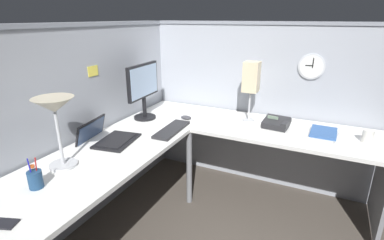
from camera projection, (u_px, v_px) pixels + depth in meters
ground_plane at (198, 216)px, 2.51m from camera, size 6.80×6.80×0.00m
cubicle_wall_back at (78, 128)px, 2.29m from camera, size 2.57×0.12×1.58m
cubicle_wall_right at (259, 105)px, 2.88m from camera, size 0.12×2.37×1.58m
desk at (196, 158)px, 2.15m from camera, size 2.35×2.15×0.73m
monitor at (143, 87)px, 2.61m from camera, size 0.46×0.20×0.50m
laptop at (106, 137)px, 2.21m from camera, size 0.40×0.43×0.22m
keyboard at (172, 130)px, 2.40m from camera, size 0.44×0.16×0.02m
computer_mouse at (186, 117)px, 2.67m from camera, size 0.06×0.10×0.03m
desk_lamp_dome at (55, 111)px, 1.72m from camera, size 0.24×0.24×0.44m
pen_cup at (35, 179)px, 1.59m from camera, size 0.08×0.08×0.18m
cell_phone at (1, 223)px, 1.32m from camera, size 0.11×0.16×0.01m
office_phone at (277, 123)px, 2.46m from camera, size 0.21×0.22×0.11m
book_stack at (322, 134)px, 2.28m from camera, size 0.31×0.25×0.04m
desk_lamp_paper at (251, 79)px, 2.51m from camera, size 0.13×0.13×0.53m
coffee_mug at (368, 136)px, 2.17m from camera, size 0.08×0.08×0.10m
wall_clock at (312, 67)px, 2.52m from camera, size 0.04×0.22×0.22m
pinned_note_leftmost at (93, 71)px, 2.27m from camera, size 0.11×0.00×0.08m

